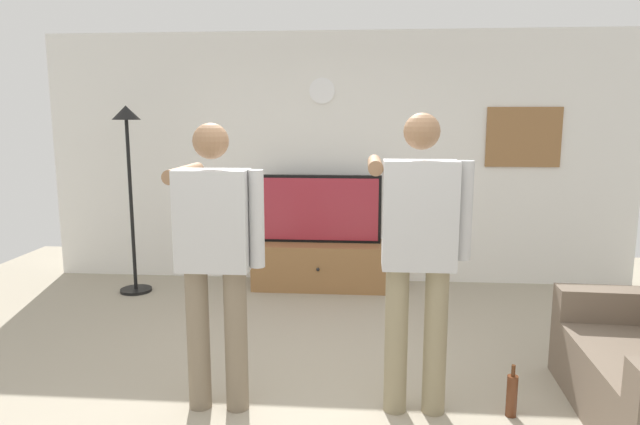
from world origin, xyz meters
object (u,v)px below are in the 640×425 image
object	(u,v)px
floor_lamp	(129,161)
person_standing_nearer_couch	(418,246)
wall_clock	(322,91)
person_standing_nearer_lamp	(215,250)
framed_picture	(523,137)
television	(320,209)
beverage_bottle	(512,395)
tv_stand	(320,265)

from	to	relation	value
floor_lamp	person_standing_nearer_couch	size ratio (longest dim) A/B	1.05
floor_lamp	person_standing_nearer_couch	bearing A→B (deg)	-39.08
wall_clock	person_standing_nearer_couch	distance (m)	3.08
floor_lamp	person_standing_nearer_lamp	size ratio (longest dim) A/B	1.08
framed_picture	person_standing_nearer_lamp	distance (m)	3.87
television	framed_picture	bearing A→B (deg)	6.69
wall_clock	person_standing_nearer_couch	size ratio (longest dim) A/B	0.15
person_standing_nearer_lamp	beverage_bottle	size ratio (longest dim) A/B	5.38
wall_clock	person_standing_nearer_lamp	distance (m)	3.07
framed_picture	beverage_bottle	distance (m)	3.27
television	wall_clock	size ratio (longest dim) A/B	4.71
tv_stand	wall_clock	size ratio (longest dim) A/B	5.17
person_standing_nearer_couch	television	bearing A→B (deg)	107.14
television	person_standing_nearer_couch	xyz separation A→B (m)	(0.79, -2.55, 0.20)
tv_stand	person_standing_nearer_couch	world-z (taller)	person_standing_nearer_couch
television	person_standing_nearer_lamp	size ratio (longest dim) A/B	0.73
tv_stand	television	world-z (taller)	television
tv_stand	framed_picture	world-z (taller)	framed_picture
floor_lamp	person_standing_nearer_lamp	world-z (taller)	floor_lamp
tv_stand	person_standing_nearer_lamp	size ratio (longest dim) A/B	0.80
framed_picture	wall_clock	bearing A→B (deg)	-179.86
tv_stand	wall_clock	distance (m)	1.86
television	person_standing_nearer_couch	distance (m)	2.67
person_standing_nearer_couch	wall_clock	bearing A→B (deg)	105.72
wall_clock	floor_lamp	xyz separation A→B (m)	(-1.91, -0.60, -0.71)
person_standing_nearer_couch	beverage_bottle	size ratio (longest dim) A/B	5.55
tv_stand	floor_lamp	world-z (taller)	floor_lamp
framed_picture	person_standing_nearer_couch	distance (m)	3.15
floor_lamp	beverage_bottle	bearing A→B (deg)	-34.04
wall_clock	beverage_bottle	size ratio (longest dim) A/B	0.83
television	person_standing_nearer_couch	bearing A→B (deg)	-72.86
framed_picture	television	bearing A→B (deg)	-173.31
framed_picture	floor_lamp	bearing A→B (deg)	-171.42
floor_lamp	framed_picture	bearing A→B (deg)	8.58
wall_clock	framed_picture	size ratio (longest dim) A/B	0.35
wall_clock	floor_lamp	world-z (taller)	wall_clock
wall_clock	beverage_bottle	distance (m)	3.69
tv_stand	beverage_bottle	world-z (taller)	tv_stand
person_standing_nearer_couch	beverage_bottle	distance (m)	1.08
wall_clock	framed_picture	world-z (taller)	wall_clock
tv_stand	floor_lamp	bearing A→B (deg)	-170.69
framed_picture	person_standing_nearer_couch	world-z (taller)	framed_picture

